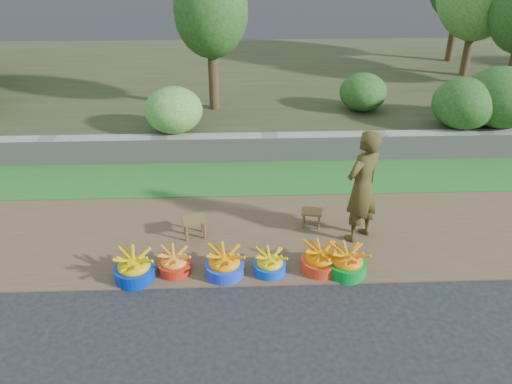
{
  "coord_description": "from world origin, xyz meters",
  "views": [
    {
      "loc": [
        -0.65,
        -5.31,
        4.29
      ],
      "look_at": [
        -0.39,
        1.3,
        0.75
      ],
      "focal_mm": 35.0,
      "sensor_mm": 36.0,
      "label": 1
    }
  ],
  "objects_px": {
    "basin_e": "(320,260)",
    "stool_right": "(312,214)",
    "basin_d": "(270,264)",
    "basin_b": "(174,263)",
    "stool_left": "(194,222)",
    "basin_a": "(134,268)",
    "basin_c": "(224,264)",
    "vendor_woman": "(362,187)",
    "basin_f": "(347,263)"
  },
  "relations": [
    {
      "from": "basin_b",
      "to": "basin_e",
      "type": "xyz_separation_m",
      "value": [
        2.03,
        -0.04,
        0.02
      ]
    },
    {
      "from": "basin_e",
      "to": "basin_f",
      "type": "height_order",
      "value": "basin_f"
    },
    {
      "from": "stool_left",
      "to": "basin_c",
      "type": "bearing_deg",
      "value": -63.77
    },
    {
      "from": "basin_d",
      "to": "basin_a",
      "type": "bearing_deg",
      "value": -178.11
    },
    {
      "from": "basin_b",
      "to": "basin_c",
      "type": "distance_m",
      "value": 0.71
    },
    {
      "from": "basin_d",
      "to": "basin_f",
      "type": "xyz_separation_m",
      "value": [
        1.07,
        -0.05,
        0.03
      ]
    },
    {
      "from": "basin_b",
      "to": "basin_f",
      "type": "bearing_deg",
      "value": -3.07
    },
    {
      "from": "basin_c",
      "to": "basin_f",
      "type": "xyz_separation_m",
      "value": [
        1.69,
        -0.03,
        0.0
      ]
    },
    {
      "from": "basin_a",
      "to": "basin_f",
      "type": "distance_m",
      "value": 2.92
    },
    {
      "from": "stool_left",
      "to": "vendor_woman",
      "type": "bearing_deg",
      "value": -2.8
    },
    {
      "from": "basin_a",
      "to": "stool_right",
      "type": "relative_size",
      "value": 1.53
    },
    {
      "from": "basin_b",
      "to": "basin_f",
      "type": "xyz_separation_m",
      "value": [
        2.39,
        -0.13,
        0.03
      ]
    },
    {
      "from": "basin_a",
      "to": "vendor_woman",
      "type": "xyz_separation_m",
      "value": [
        3.26,
        0.89,
        0.71
      ]
    },
    {
      "from": "vendor_woman",
      "to": "stool_left",
      "type": "bearing_deg",
      "value": -40.81
    },
    {
      "from": "basin_f",
      "to": "basin_e",
      "type": "bearing_deg",
      "value": 166.38
    },
    {
      "from": "stool_left",
      "to": "stool_right",
      "type": "distance_m",
      "value": 1.86
    },
    {
      "from": "basin_d",
      "to": "stool_left",
      "type": "xyz_separation_m",
      "value": [
        -1.1,
        0.95,
        0.12
      ]
    },
    {
      "from": "basin_b",
      "to": "stool_left",
      "type": "relative_size",
      "value": 1.13
    },
    {
      "from": "basin_e",
      "to": "basin_b",
      "type": "bearing_deg",
      "value": 178.84
    },
    {
      "from": "basin_b",
      "to": "vendor_woman",
      "type": "height_order",
      "value": "vendor_woman"
    },
    {
      "from": "basin_f",
      "to": "stool_left",
      "type": "bearing_deg",
      "value": 155.19
    },
    {
      "from": "stool_left",
      "to": "vendor_woman",
      "type": "distance_m",
      "value": 2.59
    },
    {
      "from": "basin_c",
      "to": "basin_d",
      "type": "height_order",
      "value": "basin_c"
    },
    {
      "from": "basin_a",
      "to": "basin_d",
      "type": "relative_size",
      "value": 1.23
    },
    {
      "from": "vendor_woman",
      "to": "basin_a",
      "type": "bearing_deg",
      "value": -22.74
    },
    {
      "from": "basin_b",
      "to": "basin_e",
      "type": "bearing_deg",
      "value": -1.16
    },
    {
      "from": "basin_e",
      "to": "basin_f",
      "type": "xyz_separation_m",
      "value": [
        0.36,
        -0.09,
        0.0
      ]
    },
    {
      "from": "basin_c",
      "to": "basin_f",
      "type": "height_order",
      "value": "basin_f"
    },
    {
      "from": "stool_right",
      "to": "basin_d",
      "type": "bearing_deg",
      "value": -122.18
    },
    {
      "from": "basin_b",
      "to": "vendor_woman",
      "type": "xyz_separation_m",
      "value": [
        2.73,
        0.75,
        0.74
      ]
    },
    {
      "from": "basin_b",
      "to": "basin_d",
      "type": "xyz_separation_m",
      "value": [
        1.33,
        -0.08,
        -0.01
      ]
    },
    {
      "from": "basin_b",
      "to": "basin_d",
      "type": "distance_m",
      "value": 1.33
    },
    {
      "from": "basin_b",
      "to": "basin_d",
      "type": "relative_size",
      "value": 1.04
    },
    {
      "from": "basin_f",
      "to": "stool_right",
      "type": "distance_m",
      "value": 1.28
    },
    {
      "from": "basin_f",
      "to": "stool_right",
      "type": "relative_size",
      "value": 1.5
    },
    {
      "from": "basin_c",
      "to": "basin_e",
      "type": "bearing_deg",
      "value": 2.33
    },
    {
      "from": "stool_right",
      "to": "stool_left",
      "type": "bearing_deg",
      "value": -172.86
    },
    {
      "from": "basin_b",
      "to": "basin_c",
      "type": "relative_size",
      "value": 0.86
    },
    {
      "from": "stool_right",
      "to": "basin_c",
      "type": "bearing_deg",
      "value": -138.75
    },
    {
      "from": "basin_c",
      "to": "basin_e",
      "type": "distance_m",
      "value": 1.33
    },
    {
      "from": "basin_c",
      "to": "basin_f",
      "type": "relative_size",
      "value": 1.0
    },
    {
      "from": "basin_d",
      "to": "stool_right",
      "type": "bearing_deg",
      "value": 57.82
    },
    {
      "from": "vendor_woman",
      "to": "stool_right",
      "type": "bearing_deg",
      "value": -66.13
    },
    {
      "from": "basin_e",
      "to": "stool_left",
      "type": "height_order",
      "value": "basin_e"
    },
    {
      "from": "basin_a",
      "to": "stool_right",
      "type": "distance_m",
      "value": 2.88
    },
    {
      "from": "basin_e",
      "to": "stool_right",
      "type": "height_order",
      "value": "basin_e"
    },
    {
      "from": "basin_d",
      "to": "basin_e",
      "type": "distance_m",
      "value": 0.71
    },
    {
      "from": "basin_c",
      "to": "vendor_woman",
      "type": "height_order",
      "value": "vendor_woman"
    },
    {
      "from": "basin_b",
      "to": "basin_e",
      "type": "height_order",
      "value": "basin_e"
    },
    {
      "from": "basin_f",
      "to": "stool_left",
      "type": "height_order",
      "value": "basin_f"
    }
  ]
}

